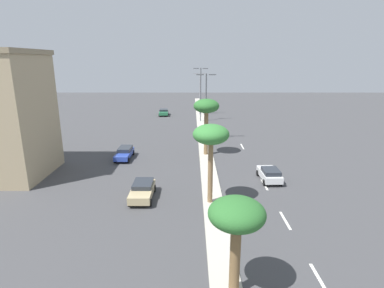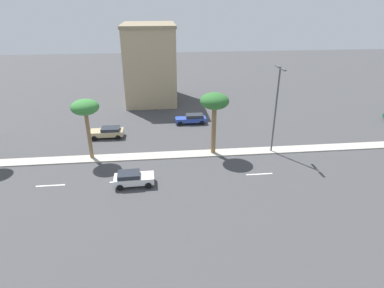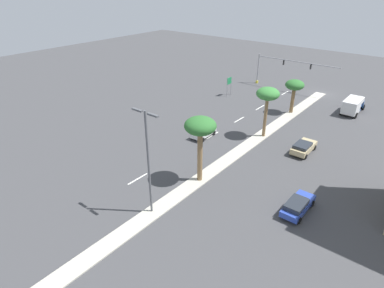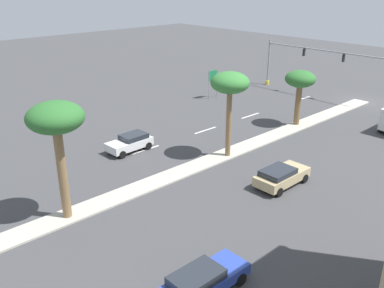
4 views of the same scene
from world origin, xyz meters
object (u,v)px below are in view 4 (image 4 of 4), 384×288
Objects in this scene: palm_tree_left at (300,81)px; palm_tree_outboard at (56,122)px; traffic_signal_gantry at (295,60)px; sedan_tan_trailing at (281,176)px; sedan_white_outboard at (130,142)px; directional_road_sign at (213,78)px; sedan_blue_mid at (203,280)px; palm_tree_trailing at (230,85)px.

palm_tree_outboard is at bearing 90.98° from palm_tree_left.
traffic_signal_gantry reaches higher than sedan_tan_trailing.
palm_tree_left is 1.36× the size of sedan_white_outboard.
directional_road_sign reaches higher than sedan_white_outboard.
sedan_tan_trailing is (-6.73, 11.78, -3.71)m from palm_tree_left.
palm_tree_outboard reaches higher than sedan_white_outboard.
palm_tree_left is (-12.63, 1.04, 2.04)m from directional_road_sign.
palm_tree_outboard is 11.84m from sedan_blue_mid.
palm_tree_outboard is (0.25, 14.16, 0.22)m from palm_tree_trailing.
sedan_white_outboard is (5.77, 15.86, -3.71)m from palm_tree_left.
palm_tree_trailing reaches higher than sedan_white_outboard.
palm_tree_trailing is 14.16m from palm_tree_outboard.
palm_tree_outboard reaches higher than traffic_signal_gantry.
traffic_signal_gantry reaches higher than palm_tree_left.
sedan_tan_trailing is (-6.30, -13.12, -5.45)m from palm_tree_outboard.
traffic_signal_gantry is at bearing -68.00° from palm_tree_trailing.
sedan_blue_mid is at bearing -171.96° from palm_tree_outboard.
palm_tree_outboard is at bearing 103.47° from traffic_signal_gantry.
traffic_signal_gantry is 27.55m from sedan_white_outboard.
sedan_white_outboard is (-2.50, 27.25, -3.15)m from traffic_signal_gantry.
sedan_tan_trailing is (4.09, -11.65, 0.02)m from sedan_blue_mid.
sedan_white_outboard is (6.45, 5.12, -5.23)m from palm_tree_trailing.
palm_tree_left reaches higher than sedan_tan_trailing.
sedan_white_outboard reaches higher than sedan_blue_mid.
palm_tree_left is 0.74× the size of palm_tree_outboard.
sedan_tan_trailing is (-19.36, 12.82, -1.66)m from directional_road_sign.
palm_tree_left is 24.97m from palm_tree_outboard.
palm_tree_left is at bearing 125.97° from traffic_signal_gantry.
sedan_blue_mid is 1.15× the size of sedan_white_outboard.
sedan_blue_mid is at bearing 109.34° from sedan_tan_trailing.
palm_tree_left is 26.08m from sedan_blue_mid.
palm_tree_left is 14.07m from sedan_tan_trailing.
traffic_signal_gantry is 37.39m from palm_tree_outboard.
traffic_signal_gantry reaches higher than sedan_blue_mid.
sedan_blue_mid is at bearing 118.72° from traffic_signal_gantry.
traffic_signal_gantry is 14.08m from palm_tree_left.
palm_tree_trailing is (-13.31, 11.78, 3.57)m from directional_road_sign.
directional_road_sign is 18.32m from sedan_white_outboard.
palm_tree_left is at bearing -109.98° from sedan_white_outboard.
directional_road_sign is 0.46× the size of palm_tree_outboard.
palm_tree_outboard is 1.84× the size of sedan_white_outboard.
sedan_white_outboard is at bearing 18.08° from sedan_tan_trailing.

